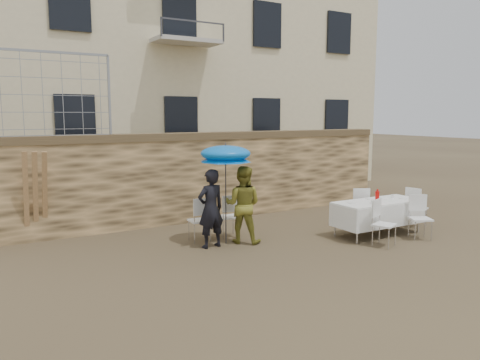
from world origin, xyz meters
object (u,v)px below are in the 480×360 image
man_suit (211,209)px  umbrella (226,157)px  soda_bottle (377,197)px  table_chair_back (359,207)px  banquet_table (378,203)px  table_chair_side (416,207)px  table_chair_front_left (384,223)px  woman_dress (243,205)px  couple_chair_left (199,219)px  table_chair_front_right (421,218)px  couple_chair_right (228,216)px

man_suit → umbrella: bearing=-171.8°
soda_bottle → table_chair_back: 1.11m
man_suit → soda_bottle: size_ratio=6.20×
man_suit → soda_bottle: (3.51, -1.12, 0.10)m
man_suit → banquet_table: bearing=159.6°
table_chair_side → table_chair_front_left: bearing=102.2°
table_chair_back → table_chair_side: (1.20, -0.70, 0.00)m
woman_dress → table_chair_front_left: (2.36, -1.72, -0.33)m
woman_dress → umbrella: (-0.35, 0.10, 1.02)m
couple_chair_left → table_chair_front_right: bearing=155.3°
banquet_table → table_chair_front_left: 0.99m
woman_dress → couple_chair_left: (-0.75, 0.55, -0.33)m
couple_chair_left → couple_chair_right: (0.70, 0.00, 0.00)m
table_chair_back → table_chair_side: size_ratio=1.00×
table_chair_front_right → table_chair_front_left: bearing=-152.7°
couple_chair_left → table_chair_back: size_ratio=1.00×
umbrella → table_chair_front_right: 4.43m
table_chair_front_right → table_chair_side: same height
man_suit → umbrella: size_ratio=0.83×
couple_chair_left → banquet_table: bearing=161.4°
umbrella → soda_bottle: umbrella is taller
woman_dress → couple_chair_right: woman_dress is taller
woman_dress → banquet_table: (2.96, -0.97, -0.08)m
couple_chair_right → banquet_table: 3.38m
table_chair_front_left → table_chair_side: (2.00, 0.85, 0.00)m
man_suit → table_chair_back: (3.91, -0.17, -0.33)m
banquet_table → table_chair_back: table_chair_back is taller
man_suit → table_chair_front_right: (4.21, -1.72, -0.33)m
couple_chair_left → soda_bottle: 3.91m
umbrella → couple_chair_left: 1.48m
man_suit → table_chair_front_right: size_ratio=1.68×
couple_chair_left → table_chair_front_right: 4.78m
woman_dress → couple_chair_right: (-0.05, 0.55, -0.33)m
banquet_table → table_chair_front_right: size_ratio=2.19×
banquet_table → soda_bottle: size_ratio=8.08×
man_suit → couple_chair_right: man_suit is taller
banquet_table → table_chair_front_right: bearing=-56.3°
couple_chair_left → man_suit: bearing=93.6°
couple_chair_left → woman_dress: bearing=147.3°
banquet_table → table_chair_side: size_ratio=2.19×
umbrella → table_chair_side: umbrella is taller
woman_dress → banquet_table: bearing=-155.2°
couple_chair_left → banquet_table: 4.02m
couple_chair_left → soda_bottle: size_ratio=3.69×
man_suit → table_chair_side: bearing=164.6°
woman_dress → table_chair_side: size_ratio=1.70×
banquet_table → table_chair_back: bearing=76.0°
man_suit → soda_bottle: bearing=156.5°
umbrella → couple_chair_left: (-0.40, 0.45, -1.35)m
table_chair_back → soda_bottle: bearing=95.0°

